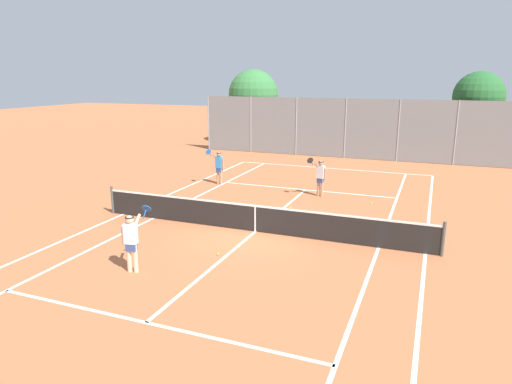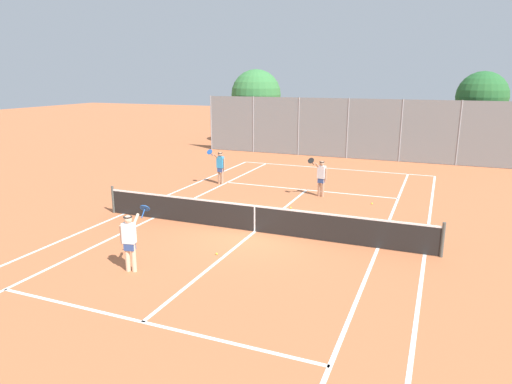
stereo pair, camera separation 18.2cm
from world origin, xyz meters
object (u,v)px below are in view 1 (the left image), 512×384
player_near_side (131,240)px  tree_behind_right (480,98)px  tennis_net (255,218)px  loose_tennis_ball_4 (252,223)px  player_far_left (219,166)px  tree_behind_left (254,96)px  loose_tennis_ball_2 (218,254)px  player_far_right (320,176)px  loose_tennis_ball_3 (290,208)px  loose_tennis_ball_0 (371,203)px

player_near_side → tree_behind_right: size_ratio=0.32×
tennis_net → loose_tennis_ball_4: bearing=119.3°
player_far_left → player_near_side: bearing=-76.8°
tennis_net → tree_behind_left: tree_behind_left is taller
loose_tennis_ball_2 → tree_behind_left: 23.56m
loose_tennis_ball_4 → tree_behind_left: (-7.46, 18.82, 3.68)m
tree_behind_right → player_far_left: bearing=-135.7°
tennis_net → loose_tennis_ball_4: tennis_net is taller
loose_tennis_ball_2 → tree_behind_right: size_ratio=0.01×
player_near_side → player_far_right: (2.79, 9.76, 0.00)m
player_near_side → loose_tennis_ball_3: 7.80m
tree_behind_left → tree_behind_right: tree_behind_left is taller
loose_tennis_ball_3 → loose_tennis_ball_4: (-0.71, -2.37, 0.00)m
loose_tennis_ball_0 → tree_behind_right: size_ratio=0.01×
tennis_net → player_near_side: bearing=-113.8°
loose_tennis_ball_2 → loose_tennis_ball_4: (-0.19, 3.16, 0.00)m
loose_tennis_ball_2 → loose_tennis_ball_4: bearing=93.5°
player_near_side → loose_tennis_ball_4: bearing=74.2°
loose_tennis_ball_4 → player_far_right: bearing=73.9°
loose_tennis_ball_3 → loose_tennis_ball_4: 2.47m
loose_tennis_ball_3 → tree_behind_right: bearing=62.7°
tree_behind_left → loose_tennis_ball_2: bearing=-70.8°
player_near_side → tree_behind_left: bearing=104.2°
loose_tennis_ball_4 → loose_tennis_ball_2: bearing=-86.5°
player_far_right → loose_tennis_ball_2: (-1.16, -7.85, -0.89)m
tennis_net → tree_behind_right: (7.78, 17.72, 3.35)m
tennis_net → player_near_side: player_near_side is taller
loose_tennis_ball_4 → tree_behind_left: tree_behind_left is taller
player_far_right → tennis_net: bearing=-99.3°
loose_tennis_ball_0 → tree_behind_right: bearing=70.1°
player_far_left → tree_behind_left: size_ratio=0.31×
loose_tennis_ball_3 → tree_behind_left: tree_behind_left is taller
loose_tennis_ball_0 → loose_tennis_ball_4: (-3.66, -4.25, 0.00)m
loose_tennis_ball_3 → tree_behind_left: 18.73m
player_near_side → tree_behind_right: bearing=66.3°
loose_tennis_ball_3 → tree_behind_right: (7.52, 14.55, 3.82)m
loose_tennis_ball_4 → tennis_net: bearing=-60.7°
loose_tennis_ball_2 → tree_behind_right: bearing=68.2°
player_far_right → tree_behind_right: tree_behind_right is taller
loose_tennis_ball_2 → tree_behind_right: (8.04, 20.07, 3.82)m
tennis_net → player_far_left: 7.33m
loose_tennis_ball_4 → tree_behind_right: bearing=64.0°
tree_behind_right → tennis_net: bearing=-113.7°
player_near_side → tree_behind_right: (9.67, 21.99, 2.93)m
player_near_side → loose_tennis_ball_2: 2.67m
loose_tennis_ball_0 → tree_behind_left: 18.69m
loose_tennis_ball_2 → tree_behind_right: tree_behind_right is taller
tennis_net → loose_tennis_ball_0: 6.01m
player_far_left → tree_behind_right: bearing=44.3°
player_far_left → loose_tennis_ball_3: bearing=-31.4°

